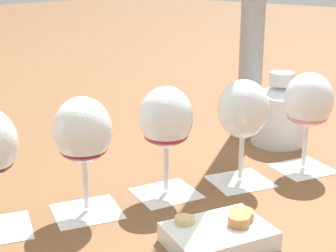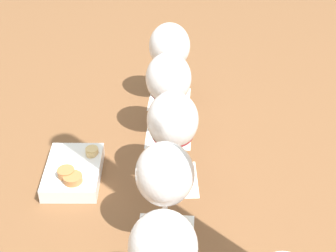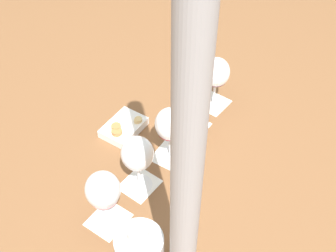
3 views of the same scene
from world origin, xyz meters
name	(u,v)px [view 1 (image 1 of 3)]	position (x,y,z in m)	size (l,w,h in m)	color
ground_plane	(169,195)	(0.00, 0.00, 0.00)	(8.00, 8.00, 0.00)	brown
tasting_card_0	(303,168)	(-0.26, 0.12, 0.00)	(0.13, 0.13, 0.00)	white
tasting_card_1	(240,181)	(-0.13, 0.06, 0.00)	(0.13, 0.13, 0.00)	white
tasting_card_2	(165,194)	(0.00, -0.01, 0.00)	(0.13, 0.13, 0.00)	white
tasting_card_3	(87,211)	(0.13, -0.06, 0.00)	(0.13, 0.13, 0.00)	white
wine_glass_0	(308,104)	(-0.26, 0.12, 0.13)	(0.09, 0.09, 0.19)	white
wine_glass_1	(243,114)	(-0.13, 0.06, 0.13)	(0.09, 0.09, 0.19)	white
wine_glass_2	(165,123)	(0.00, -0.01, 0.13)	(0.09, 0.09, 0.19)	white
wine_glass_3	(83,136)	(0.13, -0.06, 0.13)	(0.09, 0.09, 0.19)	white
ceramic_vase	(280,113)	(-0.36, 0.01, 0.07)	(0.12, 0.12, 0.16)	silver
snack_dish	(219,235)	(0.08, 0.16, 0.02)	(0.17, 0.15, 0.04)	white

